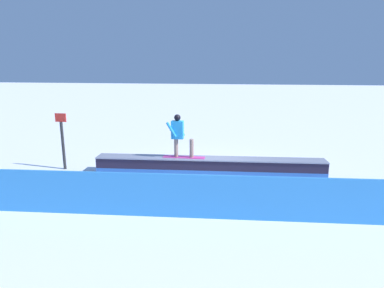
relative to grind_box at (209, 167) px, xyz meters
The scene contains 5 objects.
ground_plane 0.26m from the grind_box, ahead, with size 120.00×120.00×0.00m, color white.
grind_box is the anchor object (origin of this frame).
snowboarder 1.52m from the grind_box, ahead, with size 1.44×0.42×1.48m.
safety_fence 3.44m from the grind_box, 90.00° to the left, with size 13.08×0.06×1.11m, color #3288E1.
trail_marker 5.27m from the grind_box, ahead, with size 0.40×0.10×2.02m.
Camera 1 is at (-1.12, 10.81, 3.60)m, focal length 30.96 mm.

